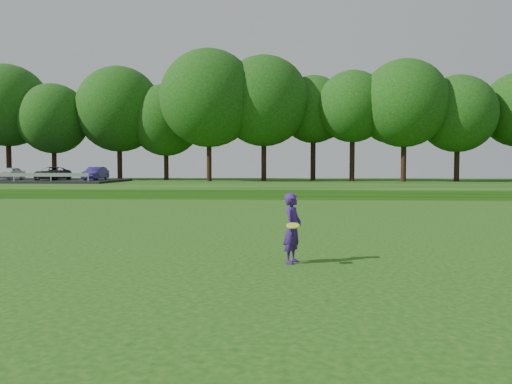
{
  "coord_description": "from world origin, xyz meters",
  "views": [
    {
      "loc": [
        3.04,
        -11.29,
        2.06
      ],
      "look_at": [
        2.23,
        3.22,
        1.3
      ],
      "focal_mm": 35.0,
      "sensor_mm": 36.0,
      "label": 1
    }
  ],
  "objects": [
    {
      "name": "ground",
      "position": [
        0.0,
        0.0,
        0.0
      ],
      "size": [
        140.0,
        140.0,
        0.0
      ],
      "primitive_type": "plane",
      "color": "#17480D",
      "rests_on": "ground"
    },
    {
      "name": "berm",
      "position": [
        0.0,
        34.0,
        0.3
      ],
      "size": [
        130.0,
        30.0,
        0.6
      ],
      "primitive_type": "cube",
      "color": "#17480D",
      "rests_on": "ground"
    },
    {
      "name": "walking_path",
      "position": [
        0.0,
        20.0,
        0.02
      ],
      "size": [
        130.0,
        1.6,
        0.04
      ],
      "primitive_type": "cube",
      "color": "gray",
      "rests_on": "ground"
    },
    {
      "name": "treeline",
      "position": [
        0.0,
        38.0,
        8.1
      ],
      "size": [
        104.0,
        7.0,
        15.0
      ],
      "primitive_type": null,
      "color": "#0F3C0E",
      "rests_on": "berm"
    },
    {
      "name": "woman",
      "position": [
        3.23,
        -0.78,
        0.74
      ],
      "size": [
        0.53,
        0.85,
        1.49
      ],
      "color": "#3B1A78",
      "rests_on": "ground"
    }
  ]
}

